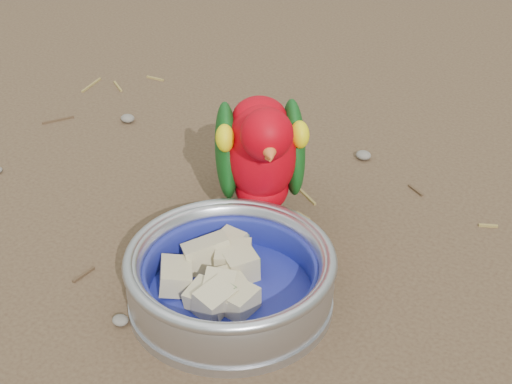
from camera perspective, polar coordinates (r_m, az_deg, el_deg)
The scene contains 6 objects.
ground at distance 0.85m, azimuth -6.89°, elevation -5.63°, with size 60.00×60.00×0.00m, color brown.
food_bowl at distance 0.80m, azimuth -1.84°, elevation -7.67°, with size 0.21×0.21×0.02m, color #B2B2BA.
bowl_wall at distance 0.78m, azimuth -1.88°, elevation -5.98°, with size 0.21×0.21×0.04m, color #B2B2BA, non-canonical shape.
fruit_wedges at distance 0.78m, azimuth -1.87°, elevation -6.38°, with size 0.12×0.12×0.03m, color tan, non-canonical shape.
lory_parrot at distance 0.86m, azimuth 0.38°, elevation 2.07°, with size 0.10×0.21×0.17m, color #B5000C, non-canonical shape.
ground_debris at distance 0.88m, azimuth -1.75°, elevation -3.69°, with size 0.90×0.80×0.01m, color olive, non-canonical shape.
Camera 1 is at (0.41, -0.53, 0.52)m, focal length 55.00 mm.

